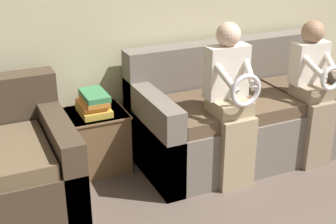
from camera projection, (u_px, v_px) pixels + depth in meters
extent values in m
cube|color=beige|center=(199.00, 2.00, 4.15)|extent=(7.65, 0.06, 2.55)
cube|color=#70665B|center=(246.00, 128.00, 4.17)|extent=(1.98, 0.93, 0.47)
cube|color=#70665B|center=(228.00, 66.00, 4.29)|extent=(1.98, 0.20, 0.48)
cube|color=#70665B|center=(152.00, 134.00, 3.77)|extent=(0.16, 0.93, 0.71)
cube|color=#70665B|center=(327.00, 100.00, 4.47)|extent=(0.16, 0.93, 0.71)
cube|color=brown|center=(198.00, 112.00, 3.76)|extent=(0.52, 0.69, 0.11)
cube|color=brown|center=(255.00, 102.00, 3.97)|extent=(0.52, 0.69, 0.11)
cube|color=brown|center=(307.00, 92.00, 4.18)|extent=(0.52, 0.69, 0.11)
cube|color=#473828|center=(61.00, 160.00, 3.41)|extent=(0.16, 0.99, 0.69)
cube|color=brown|center=(8.00, 155.00, 3.11)|extent=(0.52, 0.75, 0.11)
cube|color=tan|center=(237.00, 154.00, 3.61)|extent=(0.28, 0.10, 0.58)
cube|color=tan|center=(230.00, 106.00, 3.59)|extent=(0.28, 0.28, 0.11)
cube|color=silver|center=(227.00, 72.00, 3.55)|extent=(0.34, 0.14, 0.41)
sphere|color=beige|center=(228.00, 34.00, 3.43)|extent=(0.19, 0.19, 0.19)
torus|color=silver|center=(246.00, 90.00, 3.34)|extent=(0.25, 0.04, 0.25)
cylinder|color=silver|center=(224.00, 75.00, 3.38)|extent=(0.12, 0.31, 0.23)
cylinder|color=silver|center=(249.00, 71.00, 3.46)|extent=(0.12, 0.31, 0.23)
cube|color=gray|center=(318.00, 135.00, 3.91)|extent=(0.26, 0.10, 0.58)
cube|color=gray|center=(312.00, 91.00, 3.89)|extent=(0.26, 0.28, 0.11)
cube|color=silver|center=(309.00, 62.00, 3.86)|extent=(0.31, 0.14, 0.35)
sphere|color=#A37A5B|center=(313.00, 32.00, 3.76)|extent=(0.19, 0.19, 0.19)
torus|color=white|center=(331.00, 78.00, 3.66)|extent=(0.21, 0.04, 0.21)
cylinder|color=silver|center=(312.00, 65.00, 3.70)|extent=(0.12, 0.31, 0.20)
cylinder|color=silver|center=(330.00, 62.00, 3.78)|extent=(0.12, 0.31, 0.20)
cube|color=brown|center=(96.00, 140.00, 3.91)|extent=(0.49, 0.43, 0.51)
cube|color=brown|center=(94.00, 114.00, 3.81)|extent=(0.51, 0.45, 0.02)
cube|color=gold|center=(94.00, 110.00, 3.79)|extent=(0.23, 0.31, 0.05)
cube|color=orange|center=(92.00, 105.00, 3.78)|extent=(0.21, 0.27, 0.04)
cube|color=orange|center=(94.00, 100.00, 3.76)|extent=(0.18, 0.30, 0.04)
cube|color=#3D8451|center=(94.00, 95.00, 3.75)|extent=(0.18, 0.32, 0.05)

